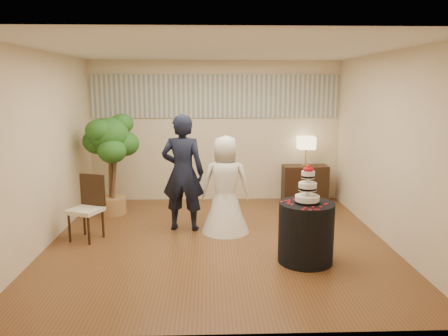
{
  "coord_description": "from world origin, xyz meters",
  "views": [
    {
      "loc": [
        -0.13,
        -6.25,
        2.31
      ],
      "look_at": [
        0.1,
        0.4,
        1.05
      ],
      "focal_mm": 35.0,
      "sensor_mm": 36.0,
      "label": 1
    }
  ],
  "objects_px": {
    "groom": "(183,173)",
    "console": "(305,184)",
    "side_chair": "(85,208)",
    "cake_table": "(306,233)",
    "table_lamp": "(306,151)",
    "bride": "(225,184)",
    "wedding_cake": "(308,184)",
    "ficus_tree": "(110,164)"
  },
  "relations": [
    {
      "from": "groom",
      "to": "cake_table",
      "type": "distance_m",
      "value": 2.26
    },
    {
      "from": "cake_table",
      "to": "console",
      "type": "height_order",
      "value": "cake_table"
    },
    {
      "from": "cake_table",
      "to": "ficus_tree",
      "type": "xyz_separation_m",
      "value": [
        -3.04,
        2.3,
        0.52
      ]
    },
    {
      "from": "console",
      "to": "bride",
      "type": "bearing_deg",
      "value": -133.95
    },
    {
      "from": "table_lamp",
      "to": "bride",
      "type": "bearing_deg",
      "value": -133.05
    },
    {
      "from": "table_lamp",
      "to": "ficus_tree",
      "type": "bearing_deg",
      "value": -168.56
    },
    {
      "from": "ficus_tree",
      "to": "side_chair",
      "type": "relative_size",
      "value": 1.89
    },
    {
      "from": "bride",
      "to": "table_lamp",
      "type": "relative_size",
      "value": 2.68
    },
    {
      "from": "cake_table",
      "to": "side_chair",
      "type": "height_order",
      "value": "side_chair"
    },
    {
      "from": "bride",
      "to": "wedding_cake",
      "type": "height_order",
      "value": "bride"
    },
    {
      "from": "wedding_cake",
      "to": "table_lamp",
      "type": "bearing_deg",
      "value": 77.91
    },
    {
      "from": "cake_table",
      "to": "table_lamp",
      "type": "relative_size",
      "value": 1.39
    },
    {
      "from": "ficus_tree",
      "to": "side_chair",
      "type": "height_order",
      "value": "ficus_tree"
    },
    {
      "from": "groom",
      "to": "wedding_cake",
      "type": "bearing_deg",
      "value": 148.51
    },
    {
      "from": "wedding_cake",
      "to": "side_chair",
      "type": "bearing_deg",
      "value": 163.12
    },
    {
      "from": "wedding_cake",
      "to": "console",
      "type": "bearing_deg",
      "value": 77.91
    },
    {
      "from": "cake_table",
      "to": "table_lamp",
      "type": "xyz_separation_m",
      "value": [
        0.65,
        3.04,
        0.63
      ]
    },
    {
      "from": "groom",
      "to": "bride",
      "type": "relative_size",
      "value": 1.21
    },
    {
      "from": "console",
      "to": "side_chair",
      "type": "height_order",
      "value": "side_chair"
    },
    {
      "from": "bride",
      "to": "console",
      "type": "xyz_separation_m",
      "value": [
        1.67,
        1.78,
        -0.41
      ]
    },
    {
      "from": "console",
      "to": "ficus_tree",
      "type": "distance_m",
      "value": 3.81
    },
    {
      "from": "wedding_cake",
      "to": "side_chair",
      "type": "relative_size",
      "value": 0.52
    },
    {
      "from": "cake_table",
      "to": "side_chair",
      "type": "relative_size",
      "value": 0.82
    },
    {
      "from": "groom",
      "to": "console",
      "type": "height_order",
      "value": "groom"
    },
    {
      "from": "bride",
      "to": "wedding_cake",
      "type": "bearing_deg",
      "value": 133.13
    },
    {
      "from": "side_chair",
      "to": "groom",
      "type": "bearing_deg",
      "value": 39.26
    },
    {
      "from": "wedding_cake",
      "to": "ficus_tree",
      "type": "height_order",
      "value": "ficus_tree"
    },
    {
      "from": "bride",
      "to": "cake_table",
      "type": "relative_size",
      "value": 1.93
    },
    {
      "from": "bride",
      "to": "ficus_tree",
      "type": "xyz_separation_m",
      "value": [
        -2.02,
        1.04,
        0.15
      ]
    },
    {
      "from": "side_chair",
      "to": "console",
      "type": "bearing_deg",
      "value": 51.18
    },
    {
      "from": "cake_table",
      "to": "wedding_cake",
      "type": "height_order",
      "value": "wedding_cake"
    },
    {
      "from": "groom",
      "to": "side_chair",
      "type": "height_order",
      "value": "groom"
    },
    {
      "from": "groom",
      "to": "console",
      "type": "xyz_separation_m",
      "value": [
        2.34,
        1.65,
        -0.57
      ]
    },
    {
      "from": "wedding_cake",
      "to": "groom",
      "type": "bearing_deg",
      "value": 140.49
    },
    {
      "from": "bride",
      "to": "ficus_tree",
      "type": "height_order",
      "value": "ficus_tree"
    },
    {
      "from": "table_lamp",
      "to": "ficus_tree",
      "type": "height_order",
      "value": "ficus_tree"
    },
    {
      "from": "ficus_tree",
      "to": "wedding_cake",
      "type": "bearing_deg",
      "value": -37.1
    },
    {
      "from": "groom",
      "to": "bride",
      "type": "bearing_deg",
      "value": 176.69
    },
    {
      "from": "cake_table",
      "to": "console",
      "type": "bearing_deg",
      "value": 77.91
    },
    {
      "from": "groom",
      "to": "console",
      "type": "distance_m",
      "value": 2.92
    },
    {
      "from": "console",
      "to": "table_lamp",
      "type": "xyz_separation_m",
      "value": [
        0.0,
        0.0,
        0.66
      ]
    },
    {
      "from": "ficus_tree",
      "to": "side_chair",
      "type": "xyz_separation_m",
      "value": [
        -0.1,
        -1.34,
        -0.44
      ]
    }
  ]
}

